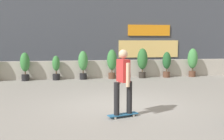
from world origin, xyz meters
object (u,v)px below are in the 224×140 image
object	(u,v)px
potted_plant_1	(25,65)
potted_plant_7	(193,60)
potted_plant_2	(56,67)
potted_plant_6	(167,63)
potted_plant_5	(142,61)
skater_by_wall_right	(123,80)
potted_plant_4	(112,62)
potted_plant_3	(83,63)

from	to	relation	value
potted_plant_1	potted_plant_7	bearing A→B (deg)	-0.00
potted_plant_1	potted_plant_2	size ratio (longest dim) A/B	1.14
potted_plant_7	potted_plant_6	bearing A→B (deg)	180.00
potted_plant_5	skater_by_wall_right	bearing A→B (deg)	-110.03
potted_plant_2	potted_plant_4	xyz separation A→B (m)	(2.78, -0.00, 0.22)
potted_plant_1	potted_plant_4	distance (m)	4.24
potted_plant_3	potted_plant_4	bearing A→B (deg)	-0.00
potted_plant_1	skater_by_wall_right	distance (m)	7.50
potted_plant_2	potted_plant_6	size ratio (longest dim) A/B	0.89
potted_plant_1	potted_plant_6	world-z (taller)	potted_plant_1
potted_plant_2	potted_plant_7	xyz separation A→B (m)	(7.15, -0.00, 0.25)
potted_plant_5	potted_plant_7	size ratio (longest dim) A/B	1.01
potted_plant_2	potted_plant_5	size ratio (longest dim) A/B	0.78
potted_plant_2	potted_plant_4	size ratio (longest dim) A/B	0.81
potted_plant_4	skater_by_wall_right	world-z (taller)	skater_by_wall_right
potted_plant_7	skater_by_wall_right	xyz separation A→B (m)	(-5.21, -6.68, 0.06)
potted_plant_4	potted_plant_6	size ratio (longest dim) A/B	1.10
potted_plant_5	potted_plant_6	world-z (taller)	potted_plant_5
skater_by_wall_right	potted_plant_2	bearing A→B (deg)	106.17
potted_plant_1	potted_plant_4	xyz separation A→B (m)	(4.24, -0.00, 0.09)
potted_plant_2	potted_plant_6	xyz separation A→B (m)	(5.69, 0.00, 0.12)
potted_plant_1	potted_plant_6	size ratio (longest dim) A/B	1.01
potted_plant_5	potted_plant_6	size ratio (longest dim) A/B	1.14
potted_plant_5	potted_plant_2	bearing A→B (deg)	180.00
potted_plant_3	skater_by_wall_right	distance (m)	6.71
potted_plant_1	skater_by_wall_right	world-z (taller)	skater_by_wall_right
potted_plant_2	potted_plant_7	bearing A→B (deg)	-0.00
potted_plant_3	potted_plant_5	distance (m)	3.06
potted_plant_3	skater_by_wall_right	xyz separation A→B (m)	(0.62, -6.68, 0.13)
potted_plant_4	potted_plant_5	distance (m)	1.60
potted_plant_1	skater_by_wall_right	bearing A→B (deg)	-63.04
potted_plant_3	potted_plant_7	size ratio (longest dim) A/B	0.94
potted_plant_1	potted_plant_7	world-z (taller)	potted_plant_7
potted_plant_4	potted_plant_1	bearing A→B (deg)	180.00
potted_plant_1	potted_plant_6	xyz separation A→B (m)	(7.15, 0.00, -0.01)
potted_plant_4	potted_plant_5	world-z (taller)	potted_plant_5
potted_plant_4	skater_by_wall_right	distance (m)	6.73
potted_plant_1	potted_plant_7	distance (m)	8.61
potted_plant_3	potted_plant_4	world-z (taller)	potted_plant_4
potted_plant_5	potted_plant_7	distance (m)	2.78
potted_plant_6	potted_plant_7	world-z (taller)	potted_plant_7
potted_plant_1	potted_plant_5	size ratio (longest dim) A/B	0.89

